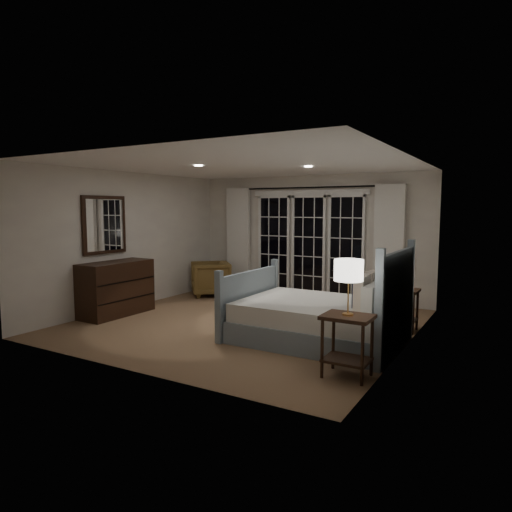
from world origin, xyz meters
The scene contains 20 objects.
floor centered at (0.00, 0.00, 0.00)m, with size 5.00×5.00×0.00m, color olive.
ceiling centered at (0.00, 0.00, 2.50)m, with size 5.00×5.00×0.00m, color white.
wall_left centered at (-2.50, 0.00, 1.25)m, with size 0.02×5.00×2.50m, color beige.
wall_right centered at (2.50, 0.00, 1.25)m, with size 0.02×5.00×2.50m, color beige.
wall_back centered at (0.00, 2.50, 1.25)m, with size 5.00×0.02×2.50m, color beige.
wall_front centered at (0.00, -2.50, 1.25)m, with size 5.00×0.02×2.50m, color beige.
french_doors centered at (0.00, 2.46, 1.09)m, with size 2.50×0.04×2.20m.
curtain_rod centered at (0.00, 2.40, 2.25)m, with size 0.03×0.03×3.50m, color black.
curtain_left centered at (-1.65, 2.38, 1.15)m, with size 0.55×0.10×2.25m, color silver.
curtain_right centered at (1.65, 2.38, 1.15)m, with size 0.55×0.10×2.25m, color silver.
downlight_a centered at (0.80, 0.60, 2.49)m, with size 0.12×0.12×0.01m, color white.
downlight_b centered at (-0.60, -0.40, 2.49)m, with size 0.12×0.12×0.01m, color white.
bed centered at (1.42, -0.32, 0.33)m, with size 2.23×1.60×1.30m.
nightstand_left centered at (2.18, -1.44, 0.45)m, with size 0.53×0.42×0.69m.
nightstand_right centered at (2.25, 0.81, 0.42)m, with size 0.49×0.39×0.63m.
lamp_left centered at (2.18, -1.44, 1.17)m, with size 0.31×0.31×0.61m.
lamp_right centered at (2.25, 0.81, 1.06)m, with size 0.28×0.28×0.54m.
armchair centered at (-1.87, 1.62, 0.36)m, with size 0.77×0.79×0.72m, color brown.
dresser centered at (-2.23, -0.63, 0.46)m, with size 0.55×1.31×0.92m.
mirror centered at (-2.47, -0.63, 1.55)m, with size 0.05×0.85×1.00m.
Camera 1 is at (3.76, -6.11, 1.84)m, focal length 32.00 mm.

